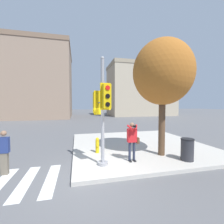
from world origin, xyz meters
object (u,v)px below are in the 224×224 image
traffic_signal_pole (102,108)px  pedestrian_distant (4,151)px  street_tree (163,73)px  person_photographer (132,138)px  trash_bin (187,149)px  fire_hydrant (97,145)px

traffic_signal_pole → pedestrian_distant: 4.01m
pedestrian_distant → street_tree: street_tree is taller
person_photographer → trash_bin: size_ratio=1.74×
traffic_signal_pole → fire_hydrant: bearing=89.2°
fire_hydrant → trash_bin: size_ratio=0.81×
person_photographer → street_tree: (1.70, 0.43, 3.00)m
street_tree → fire_hydrant: street_tree is taller
fire_hydrant → pedestrian_distant: bearing=-160.8°
person_photographer → pedestrian_distant: 5.04m
pedestrian_distant → fire_hydrant: (3.69, 1.28, -0.34)m
street_tree → fire_hydrant: bearing=160.8°
fire_hydrant → street_tree: bearing=-19.2°
person_photographer → fire_hydrant: (-1.34, 1.48, -0.62)m
traffic_signal_pole → fire_hydrant: traffic_signal_pole is taller
trash_bin → traffic_signal_pole: bearing=174.4°
traffic_signal_pole → street_tree: bearing=10.2°
fire_hydrant → trash_bin: 4.25m
pedestrian_distant → trash_bin: 7.48m
person_photographer → street_tree: size_ratio=0.30×
trash_bin → street_tree: bearing=127.7°
pedestrian_distant → traffic_signal_pole: bearing=-5.1°
trash_bin → pedestrian_distant: bearing=174.7°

